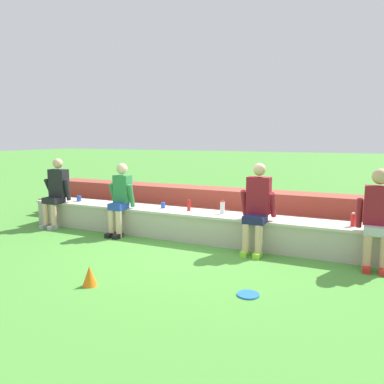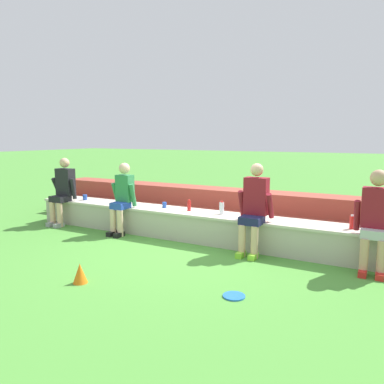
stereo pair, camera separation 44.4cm
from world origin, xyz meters
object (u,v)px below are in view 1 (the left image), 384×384
(water_bottle_near_left, at_px, (189,206))
(plastic_cup_left_end, at_px, (79,198))
(person_left_of_center, at_px, (120,198))
(water_bottle_center_gap, at_px, (353,220))
(sports_cone, at_px, (90,276))
(person_far_left, at_px, (56,191))
(person_right_of_center, at_px, (378,216))
(frisbee, at_px, (248,295))
(water_bottle_mid_left, at_px, (222,208))
(person_center, at_px, (257,206))
(plastic_cup_right_end, at_px, (163,205))

(water_bottle_near_left, bearing_deg, plastic_cup_left_end, -179.53)
(person_left_of_center, relative_size, water_bottle_center_gap, 6.49)
(person_left_of_center, bearing_deg, sports_cone, -63.57)
(person_far_left, bearing_deg, person_right_of_center, -0.34)
(person_left_of_center, bearing_deg, person_far_left, 179.23)
(water_bottle_center_gap, height_order, plastic_cup_left_end, water_bottle_center_gap)
(water_bottle_center_gap, distance_m, frisbee, 2.24)
(water_bottle_mid_left, xyz_separation_m, frisbee, (1.05, -1.97, -0.59))
(person_center, xyz_separation_m, sports_cone, (-1.47, -2.18, -0.61))
(person_left_of_center, height_order, plastic_cup_right_end, person_left_of_center)
(water_bottle_near_left, distance_m, frisbee, 2.64)
(plastic_cup_left_end, bearing_deg, plastic_cup_right_end, 1.64)
(person_right_of_center, bearing_deg, sports_cone, -145.76)
(plastic_cup_left_end, relative_size, frisbee, 0.43)
(water_bottle_mid_left, relative_size, plastic_cup_right_end, 2.13)
(water_bottle_mid_left, xyz_separation_m, plastic_cup_left_end, (-3.10, -0.03, -0.05))
(water_bottle_mid_left, xyz_separation_m, water_bottle_center_gap, (2.06, -0.06, -0.01))
(person_right_of_center, height_order, frisbee, person_right_of_center)
(water_bottle_center_gap, bearing_deg, person_right_of_center, -43.82)
(person_left_of_center, relative_size, frisbee, 5.19)
(person_right_of_center, xyz_separation_m, water_bottle_near_left, (-3.00, 0.34, -0.15))
(person_far_left, distance_m, person_center, 4.11)
(water_bottle_center_gap, bearing_deg, water_bottle_mid_left, 178.47)
(person_far_left, distance_m, plastic_cup_right_end, 2.29)
(person_right_of_center, relative_size, plastic_cup_left_end, 12.50)
(person_center, bearing_deg, plastic_cup_left_end, 175.68)
(person_far_left, bearing_deg, person_left_of_center, -0.77)
(person_left_of_center, bearing_deg, water_bottle_center_gap, 4.16)
(water_bottle_center_gap, xyz_separation_m, plastic_cup_left_end, (-5.16, 0.02, -0.04))
(person_right_of_center, distance_m, frisbee, 2.21)
(water_bottle_near_left, distance_m, sports_cone, 2.54)
(water_bottle_mid_left, bearing_deg, water_bottle_near_left, -178.80)
(person_far_left, relative_size, plastic_cup_left_end, 12.45)
(person_left_of_center, height_order, water_bottle_center_gap, person_left_of_center)
(person_far_left, bearing_deg, plastic_cup_right_end, 8.60)
(person_left_of_center, bearing_deg, plastic_cup_right_end, 27.63)
(water_bottle_near_left, bearing_deg, plastic_cup_right_end, 176.31)
(plastic_cup_right_end, xyz_separation_m, frisbee, (2.22, -1.99, -0.54))
(person_right_of_center, distance_m, water_bottle_center_gap, 0.46)
(person_right_of_center, height_order, water_bottle_mid_left, person_right_of_center)
(person_left_of_center, xyz_separation_m, frisbee, (2.91, -1.63, -0.69))
(person_right_of_center, bearing_deg, person_left_of_center, 179.82)
(water_bottle_center_gap, height_order, frisbee, water_bottle_center_gap)
(person_center, relative_size, water_bottle_center_gap, 6.86)
(person_left_of_center, relative_size, person_right_of_center, 0.96)
(person_left_of_center, distance_m, water_bottle_near_left, 1.28)
(plastic_cup_left_end, height_order, plastic_cup_right_end, plastic_cup_left_end)
(water_bottle_near_left, xyz_separation_m, water_bottle_mid_left, (0.63, 0.01, 0.01))
(person_left_of_center, height_order, person_center, person_center)
(water_bottle_near_left, relative_size, plastic_cup_right_end, 1.93)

